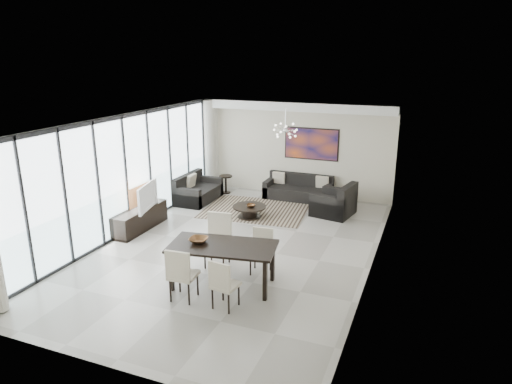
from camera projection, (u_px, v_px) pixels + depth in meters
The scene contains 20 objects.
room_shell at pixel (256, 189), 9.89m from camera, with size 6.00×9.00×2.90m.
window_wall at pixel (129, 174), 11.06m from camera, with size 0.37×8.95×2.90m.
soffit at pixel (295, 106), 13.50m from camera, with size 5.98×0.40×0.26m, color white.
painting at pixel (311, 144), 13.80m from camera, with size 1.68×0.04×0.98m, color #C8511B.
chandelier at pixel (285, 130), 11.91m from camera, with size 0.66×0.66×0.71m.
rug at pixel (256, 210), 12.99m from camera, with size 2.86×2.20×0.01m, color black.
coffee_table at pixel (249, 211), 12.37m from camera, with size 0.92×0.92×0.32m.
bowl_coffee at pixel (251, 206), 12.24m from camera, with size 0.23×0.23×0.07m, color brown.
sofa_main at pixel (298, 191), 13.94m from camera, with size 2.03×0.83×0.74m.
loveseat at pixel (197, 192), 13.75m from camera, with size 0.90×1.60×0.80m.
armchair at pixel (335, 204), 12.54m from camera, with size 1.18×1.22×0.89m.
side_table at pixel (226, 181), 14.49m from camera, with size 0.41×0.41×0.57m.
tv_console at pixel (140, 219), 11.50m from camera, with size 0.50×1.79×0.56m, color black.
television at pixel (143, 196), 11.27m from camera, with size 1.14×0.15×0.66m, color gray.
dining_table at pixel (223, 249), 8.56m from camera, with size 2.14×1.32×0.83m.
dining_chair_sw at pixel (181, 272), 8.04m from camera, with size 0.49×0.49×1.01m.
dining_chair_se at pixel (223, 282), 7.80m from camera, with size 0.48×0.48×0.92m.
dining_chair_nw at pixel (218, 235), 9.51m from camera, with size 0.57×0.57×1.11m.
dining_chair_ne at pixel (262, 247), 9.20m from camera, with size 0.46×0.46×0.91m.
bowl_dining at pixel (198, 240), 8.66m from camera, with size 0.36×0.36×0.09m, color brown.
Camera 1 is at (3.95, -8.82, 4.27)m, focal length 32.00 mm.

